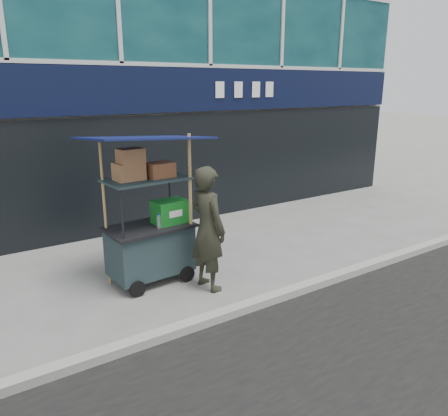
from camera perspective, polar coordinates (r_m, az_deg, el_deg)
ground at (r=6.32m, az=1.54°, el=-12.63°), size 80.00×80.00×0.00m
curb at (r=6.14m, az=2.64°, el=-12.87°), size 80.00×0.18×0.12m
vendor_cart at (r=6.85m, az=-9.57°, el=-2.97°), size 1.84×1.36×2.36m
vendor_man at (r=6.49m, az=-2.13°, el=-2.72°), size 0.53×0.74×1.89m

